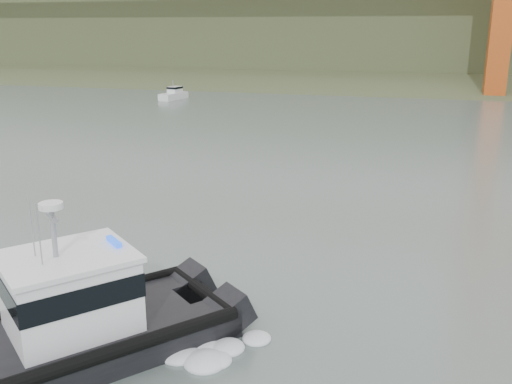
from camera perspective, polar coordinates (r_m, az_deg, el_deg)
ground at (r=21.63m, az=-8.06°, el=-11.78°), size 400.00×400.00×0.00m
headlands at (r=143.08m, az=13.56°, el=14.45°), size 500.00×105.36×27.12m
patrol_boat at (r=18.99m, az=-18.86°, el=-12.15°), size 10.05×11.09×5.35m
motorboat at (r=85.28m, az=-8.22°, el=9.64°), size 2.63×5.48×2.89m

